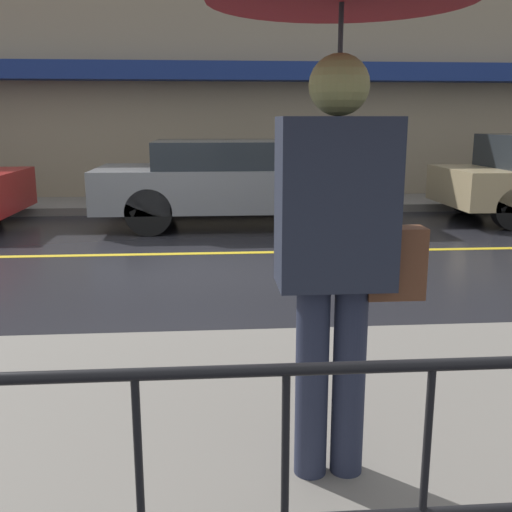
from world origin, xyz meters
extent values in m
plane|color=black|center=(0.00, 0.00, 0.00)|extent=(80.00, 80.00, 0.00)
cube|color=slate|center=(0.00, -4.76, 0.07)|extent=(28.00, 2.97, 0.14)
cube|color=slate|center=(0.00, 4.09, 0.07)|extent=(28.00, 1.64, 0.14)
cube|color=gold|center=(0.00, 0.00, 0.00)|extent=(25.20, 0.12, 0.01)
cube|color=gray|center=(0.00, 5.07, 2.34)|extent=(28.00, 0.30, 4.68)
cube|color=navy|center=(0.00, 4.64, 2.60)|extent=(16.80, 0.55, 0.35)
cylinder|color=black|center=(0.83, -5.99, 0.57)|extent=(0.02, 0.02, 0.86)
cylinder|color=black|center=(1.24, -5.99, 0.57)|extent=(0.02, 0.02, 0.86)
cylinder|color=#23283D|center=(1.05, -5.15, 0.57)|extent=(0.14, 0.14, 0.86)
cylinder|color=#23283D|center=(1.21, -5.15, 0.57)|extent=(0.14, 0.14, 0.86)
cube|color=#232838|center=(1.13, -5.15, 1.35)|extent=(0.47, 0.28, 0.68)
sphere|color=#8D8B4F|center=(1.13, -5.15, 1.81)|extent=(0.24, 0.24, 0.24)
cylinder|color=#262628|center=(1.13, -5.15, 1.73)|extent=(0.02, 0.02, 0.76)
cube|color=brown|center=(1.39, -5.15, 1.09)|extent=(0.24, 0.12, 0.30)
cube|color=slate|center=(1.16, 2.16, 0.62)|extent=(4.61, 1.90, 0.64)
cube|color=#1E2328|center=(0.98, 2.16, 1.15)|extent=(2.40, 1.75, 0.42)
cylinder|color=black|center=(2.59, 3.00, 0.35)|extent=(0.70, 0.22, 0.70)
cylinder|color=black|center=(2.59, 1.32, 0.35)|extent=(0.70, 0.22, 0.70)
cylinder|color=black|center=(-0.27, 3.00, 0.35)|extent=(0.70, 0.22, 0.70)
cylinder|color=black|center=(-0.27, 1.32, 0.35)|extent=(0.70, 0.22, 0.70)
cylinder|color=black|center=(5.32, 2.99, 0.33)|extent=(0.67, 0.22, 0.67)
camera|label=1|loc=(0.62, -7.52, 1.67)|focal=42.00mm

